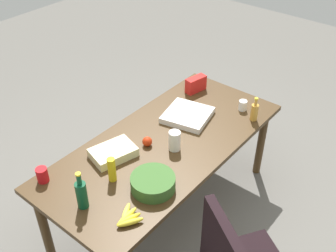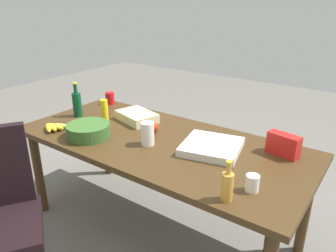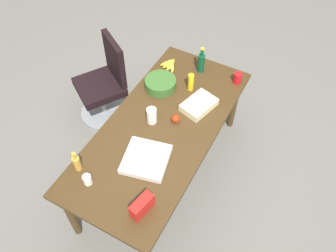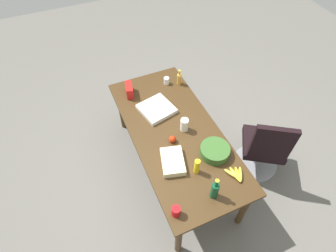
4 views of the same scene
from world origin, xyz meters
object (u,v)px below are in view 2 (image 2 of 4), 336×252
at_px(conference_table, 159,150).
at_px(mustard_bottle, 104,111).
at_px(paper_cup, 252,183).
at_px(wine_bottle, 77,103).
at_px(salad_bowl, 88,131).
at_px(apple_red, 153,127).
at_px(dressing_bottle, 227,185).
at_px(banana_bunch, 54,127).
at_px(sheet_cake, 137,117).
at_px(mayo_jar, 147,134).
at_px(red_solo_cup, 110,98).
at_px(pizza_box, 212,147).
at_px(chip_bag_red, 283,145).
at_px(office_chair, 0,235).

relative_size(conference_table, mustard_bottle, 11.07).
distance_m(paper_cup, mustard_bottle, 1.34).
distance_m(wine_bottle, salad_bowl, 0.48).
distance_m(apple_red, dressing_bottle, 0.94).
relative_size(banana_bunch, mustard_bottle, 1.07).
bearing_deg(sheet_cake, wine_bottle, -156.70).
bearing_deg(mustard_bottle, banana_bunch, -120.35).
bearing_deg(banana_bunch, sheet_cake, 53.61).
xyz_separation_m(mayo_jar, salad_bowl, (-0.42, -0.15, -0.03)).
height_order(red_solo_cup, dressing_bottle, dressing_bottle).
relative_size(pizza_box, red_solo_cup, 3.27).
bearing_deg(paper_cup, dressing_bottle, -115.43).
relative_size(chip_bag_red, sheet_cake, 0.62).
relative_size(paper_cup, wine_bottle, 0.32).
distance_m(pizza_box, banana_bunch, 1.18).
height_order(paper_cup, mustard_bottle, mustard_bottle).
relative_size(chip_bag_red, apple_red, 2.63).
distance_m(mayo_jar, dressing_bottle, 0.77).
distance_m(conference_table, sheet_cake, 0.43).
distance_m(chip_bag_red, dressing_bottle, 0.65).
height_order(office_chair, paper_cup, office_chair).
bearing_deg(conference_table, dressing_bottle, -28.45).
height_order(apple_red, dressing_bottle, dressing_bottle).
bearing_deg(conference_table, wine_bottle, -179.39).
height_order(office_chair, apple_red, office_chair).
xyz_separation_m(conference_table, paper_cup, (0.77, -0.23, 0.12)).
bearing_deg(red_solo_cup, mayo_jar, -30.05).
xyz_separation_m(pizza_box, mayo_jar, (-0.39, -0.17, 0.05)).
bearing_deg(banana_bunch, pizza_box, 18.76).
distance_m(paper_cup, mayo_jar, 0.80).
distance_m(paper_cup, apple_red, 0.94).
relative_size(chip_bag_red, salad_bowl, 0.66).
xyz_separation_m(office_chair, apple_red, (0.32, 1.06, 0.41)).
distance_m(office_chair, mayo_jar, 1.06).
xyz_separation_m(chip_bag_red, mustard_bottle, (-1.32, -0.25, 0.02)).
relative_size(sheet_cake, banana_bunch, 1.59).
xyz_separation_m(office_chair, paper_cup, (1.20, 0.74, 0.41)).
bearing_deg(salad_bowl, dressing_bottle, -6.45).
bearing_deg(conference_table, banana_bunch, -157.04).
bearing_deg(office_chair, apple_red, 73.32).
bearing_deg(apple_red, salad_bowl, -133.70).
distance_m(wine_bottle, mayo_jar, 0.83).
relative_size(sheet_cake, salad_bowl, 1.05).
xyz_separation_m(wine_bottle, salad_bowl, (0.41, -0.24, -0.06)).
distance_m(wine_bottle, apple_red, 0.73).
bearing_deg(red_solo_cup, banana_bunch, -80.63).
height_order(pizza_box, sheet_cake, sheet_cake).
bearing_deg(sheet_cake, mustard_bottle, -135.74).
bearing_deg(mayo_jar, chip_bag_red, 25.39).
distance_m(pizza_box, paper_cup, 0.49).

